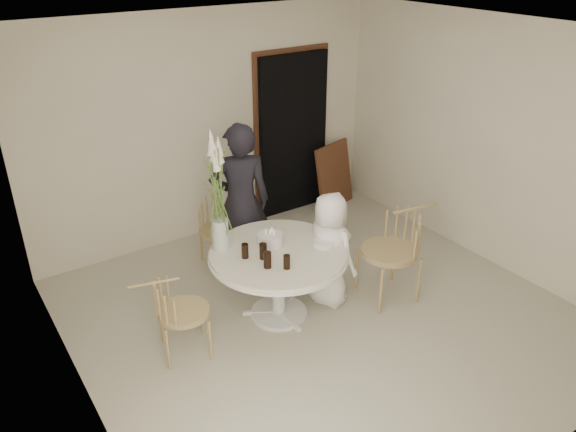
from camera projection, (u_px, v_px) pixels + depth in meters
ground at (322, 315)px, 5.60m from camera, size 4.50×4.50×0.00m
room_shell at (327, 163)px, 4.87m from camera, size 4.50×4.50×4.50m
doorway at (293, 135)px, 7.32m from camera, size 1.00×0.10×2.10m
door_trim at (291, 130)px, 7.32m from camera, size 1.12×0.03×2.22m
table at (278, 261)px, 5.33m from camera, size 1.33×1.33×0.73m
picture_frame at (334, 176)px, 7.68m from camera, size 0.69×0.36×0.88m
chair_far at (217, 220)px, 6.33m from camera, size 0.49×0.52×0.80m
chair_right at (402, 240)px, 5.66m from camera, size 0.64×0.60×0.99m
chair_left at (170, 306)px, 4.85m from camera, size 0.55×0.52×0.80m
girl at (241, 203)px, 5.89m from camera, size 0.74×0.61×1.75m
boy at (329, 250)px, 5.55m from camera, size 0.51×0.66×1.21m
birthday_cake at (270, 239)px, 5.36m from camera, size 0.24×0.24×0.17m
cola_tumbler_a at (267, 260)px, 4.99m from camera, size 0.08×0.08×0.15m
cola_tumbler_b at (287, 262)px, 4.98m from camera, size 0.07×0.07×0.13m
cola_tumbler_c at (245, 251)px, 5.14m from camera, size 0.07×0.07×0.14m
cola_tumbler_d at (263, 251)px, 5.12m from camera, size 0.07×0.07×0.15m
plate_stack at (323, 243)px, 5.36m from camera, size 0.26×0.26×0.05m
flower_vase at (218, 194)px, 5.08m from camera, size 0.16×0.16×1.18m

